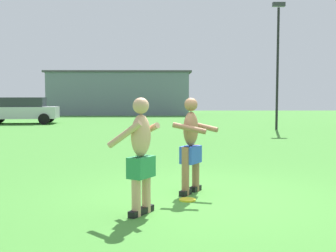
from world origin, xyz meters
name	(u,v)px	position (x,y,z in m)	size (l,w,h in m)	color
ground_plane	(205,198)	(0.00, 0.00, 0.00)	(80.00, 80.00, 0.00)	#428433
player_near	(191,143)	(-0.21, 0.33, 0.87)	(0.82, 0.71, 1.66)	black
player_in_green	(141,153)	(-1.01, -0.95, 0.88)	(0.75, 0.79, 1.67)	black
frisbee	(187,200)	(-0.30, -0.19, 0.01)	(0.27, 0.27, 0.03)	yellow
car_silver_near_post	(22,110)	(-9.30, 18.33, 0.82)	(4.46, 2.39, 1.58)	silver
lamp_post	(278,53)	(4.86, 13.78, 3.77)	(0.60, 0.24, 6.21)	black
outbuilding_behind_lot	(120,93)	(-4.67, 30.20, 1.90)	(12.47, 4.34, 3.79)	slate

